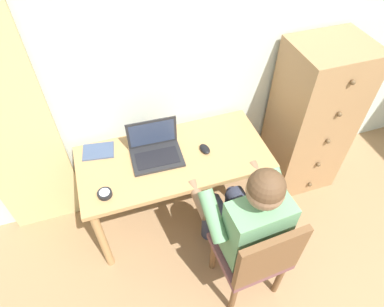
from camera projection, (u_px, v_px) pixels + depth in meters
name	position (u px, v px, depth m)	size (l,w,h in m)	color
wall_back	(221.00, 48.00, 2.25)	(4.80, 0.05, 2.50)	silver
curtain_panel	(0.00, 115.00, 2.01)	(0.55, 0.03, 2.21)	#CCB77A
desk	(174.00, 166.00, 2.37)	(1.30, 0.61, 0.72)	tan
dresser	(311.00, 121.00, 2.65)	(0.55, 0.48, 1.31)	#9E754C
chair	(256.00, 256.00, 2.06)	(0.44, 0.42, 0.87)	brown
person_seated	(246.00, 216.00, 2.04)	(0.55, 0.60, 1.19)	#33384C
laptop	(155.00, 149.00, 2.28)	(0.35, 0.26, 0.24)	#232326
computer_mouse	(205.00, 149.00, 2.33)	(0.06, 0.10, 0.03)	black
desk_clock	(105.00, 194.00, 2.07)	(0.09, 0.09, 0.03)	black
notebook_pad	(98.00, 151.00, 2.32)	(0.21, 0.15, 0.01)	#3D4C6B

